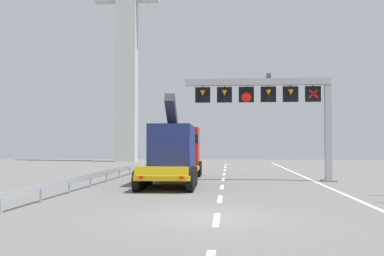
# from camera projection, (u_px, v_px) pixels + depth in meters

# --- Properties ---
(ground) EXTENTS (112.00, 112.00, 0.00)m
(ground) POSITION_uv_depth(u_px,v_px,m) (208.00, 217.00, 14.82)
(ground) COLOR slate
(lane_markings) EXTENTS (0.20, 45.83, 0.01)m
(lane_markings) POSITION_uv_depth(u_px,v_px,m) (223.00, 180.00, 30.35)
(lane_markings) COLOR silver
(lane_markings) RESTS_ON ground
(edge_line_right) EXTENTS (0.20, 63.00, 0.01)m
(edge_line_right) POSITION_uv_depth(u_px,v_px,m) (323.00, 185.00, 26.26)
(edge_line_right) COLOR silver
(edge_line_right) RESTS_ON ground
(overhead_lane_gantry) EXTENTS (9.74, 0.90, 7.05)m
(overhead_lane_gantry) POSITION_uv_depth(u_px,v_px,m) (274.00, 98.00, 29.41)
(overhead_lane_gantry) COLOR #9EA0A5
(overhead_lane_gantry) RESTS_ON ground
(heavy_haul_truck_yellow) EXTENTS (3.29, 14.11, 5.30)m
(heavy_haul_truck_yellow) POSITION_uv_depth(u_px,v_px,m) (177.00, 150.00, 29.85)
(heavy_haul_truck_yellow) COLOR yellow
(heavy_haul_truck_yellow) RESTS_ON ground
(guardrail_left) EXTENTS (0.13, 32.83, 0.76)m
(guardrail_left) POSITION_uv_depth(u_px,v_px,m) (113.00, 172.00, 29.78)
(guardrail_left) COLOR #999EA3
(guardrail_left) RESTS_ON ground
(bridge_pylon_distant) EXTENTS (9.00, 2.00, 37.13)m
(bridge_pylon_distant) POSITION_uv_depth(u_px,v_px,m) (127.00, 26.00, 62.55)
(bridge_pylon_distant) COLOR #B7B7B2
(bridge_pylon_distant) RESTS_ON ground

